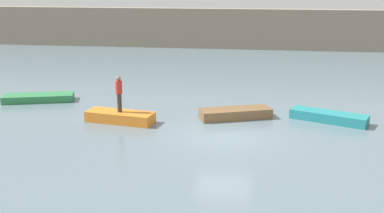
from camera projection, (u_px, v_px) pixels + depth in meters
name	position (u px, v px, depth m)	size (l,w,h in m)	color
ground_plane	(224.00, 136.00, 20.83)	(120.00, 120.00, 0.00)	slate
embankment_wall	(245.00, 29.00, 45.19)	(80.00, 1.20, 3.79)	gray
rowboat_green	(39.00, 98.00, 26.51)	(3.83, 1.17, 0.39)	#2D7F47
rowboat_orange	(120.00, 117.00, 22.71)	(3.29, 1.08, 0.51)	orange
rowboat_brown	(235.00, 113.00, 23.33)	(3.51, 1.12, 0.49)	brown
rowboat_teal	(329.00, 117.00, 22.81)	(3.63, 0.98, 0.46)	teal
person_red_shirt	(119.00, 92.00, 22.38)	(0.32, 0.32, 1.75)	#38332D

